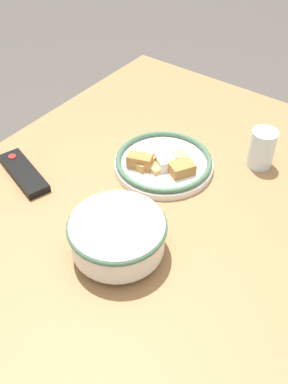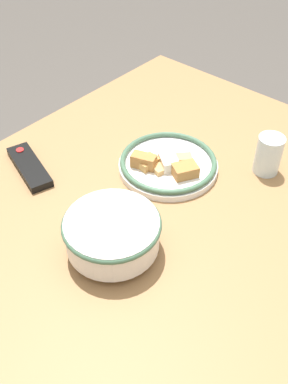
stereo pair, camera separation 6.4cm
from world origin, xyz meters
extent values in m
plane|color=#4C4742|center=(0.00, 0.00, 0.00)|extent=(8.00, 8.00, 0.00)
cube|color=olive|center=(0.00, 0.00, 0.70)|extent=(1.14, 1.04, 0.04)
cylinder|color=olive|center=(0.50, 0.45, 0.34)|extent=(0.06, 0.06, 0.68)
cylinder|color=silver|center=(-0.22, 0.00, 0.73)|extent=(0.09, 0.09, 0.02)
cylinder|color=silver|center=(-0.22, 0.00, 0.78)|extent=(0.20, 0.20, 0.07)
cylinder|color=#C67A33|center=(-0.22, 0.00, 0.77)|extent=(0.18, 0.18, 0.06)
torus|color=#42664C|center=(-0.22, 0.00, 0.80)|extent=(0.21, 0.21, 0.01)
cylinder|color=white|center=(0.07, 0.08, 0.73)|extent=(0.26, 0.26, 0.02)
torus|color=#42664C|center=(0.07, 0.08, 0.75)|extent=(0.25, 0.25, 0.01)
cube|color=tan|center=(0.03, 0.12, 0.75)|extent=(0.06, 0.05, 0.02)
cube|color=tan|center=(0.03, 0.08, 0.75)|extent=(0.04, 0.04, 0.01)
cube|color=#B2753D|center=(0.02, 0.12, 0.76)|extent=(0.05, 0.07, 0.04)
cube|color=silver|center=(0.06, 0.08, 0.75)|extent=(0.07, 0.07, 0.03)
cube|color=#B2753D|center=(0.06, 0.02, 0.76)|extent=(0.08, 0.07, 0.03)
cube|color=tan|center=(0.11, 0.06, 0.75)|extent=(0.05, 0.05, 0.02)
cube|color=black|center=(-0.17, 0.36, 0.73)|extent=(0.11, 0.20, 0.02)
cylinder|color=red|center=(-0.15, 0.42, 0.74)|extent=(0.02, 0.02, 0.00)
cylinder|color=silver|center=(0.24, -0.11, 0.78)|extent=(0.07, 0.07, 0.11)
camera|label=1|loc=(-0.70, -0.42, 1.49)|focal=42.00mm
camera|label=2|loc=(-0.66, -0.47, 1.49)|focal=42.00mm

